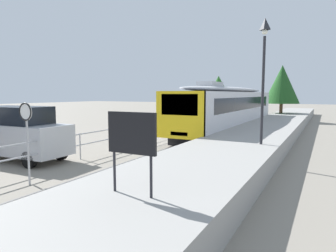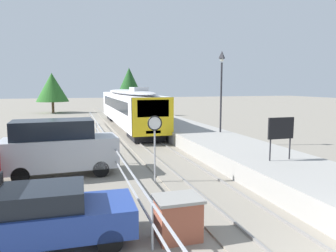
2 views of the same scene
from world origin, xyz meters
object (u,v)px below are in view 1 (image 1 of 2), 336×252
at_px(commuter_train, 230,106).
at_px(platform_notice_board, 132,136).
at_px(speed_limit_sign, 26,123).
at_px(parked_van_silver, 19,133).
at_px(platform_lamp_mid_platform, 264,57).

relative_size(commuter_train, platform_notice_board, 10.45).
xyz_separation_m(commuter_train, platform_notice_board, (3.22, -18.19, 0.04)).
height_order(speed_limit_sign, parked_van_silver, speed_limit_sign).
bearing_deg(speed_limit_sign, commuter_train, 83.66).
relative_size(platform_lamp_mid_platform, platform_notice_board, 2.97).
xyz_separation_m(platform_notice_board, speed_limit_sign, (-5.10, 1.21, -0.06)).
relative_size(platform_lamp_mid_platform, speed_limit_sign, 1.91).
bearing_deg(parked_van_silver, commuter_train, 68.77).
distance_m(platform_notice_board, speed_limit_sign, 5.24).
bearing_deg(platform_notice_board, commuter_train, 100.03).
distance_m(platform_notice_board, parked_van_silver, 9.63).
bearing_deg(commuter_train, platform_lamp_mid_platform, -66.54).
bearing_deg(parked_van_silver, platform_lamp_mid_platform, 23.76).
bearing_deg(platform_lamp_mid_platform, speed_limit_sign, -132.80).
bearing_deg(platform_lamp_mid_platform, parked_van_silver, -156.24).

